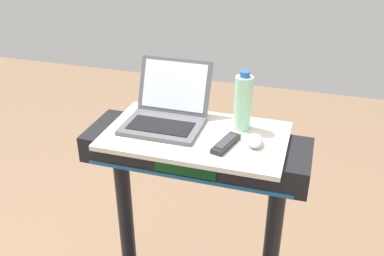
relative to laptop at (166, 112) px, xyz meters
The scene contains 5 objects.
desk_board 0.16m from the laptop, 21.39° to the right, with size 0.71×0.42×0.02m, color beige.
laptop is the anchor object (origin of this frame).
computer_mouse 0.39m from the laptop, 11.09° to the right, with size 0.06×0.10×0.03m, color #B2B2B7.
water_bottle 0.31m from the laptop, ahead, with size 0.07×0.07×0.24m.
tv_remote 0.30m from the laptop, 22.67° to the right, with size 0.08×0.17×0.02m.
Camera 1 is at (0.42, -0.72, 1.92)m, focal length 40.28 mm.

